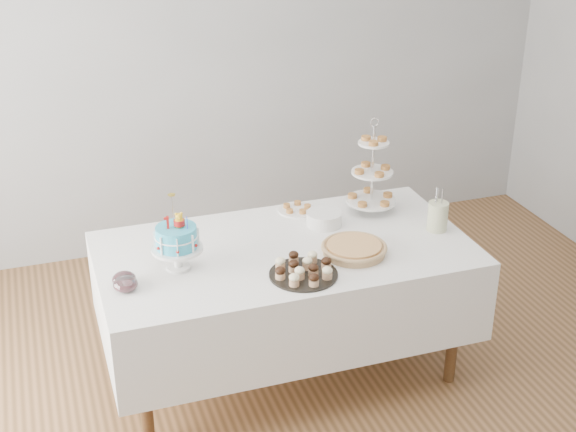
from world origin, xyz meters
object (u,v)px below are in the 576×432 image
object	(u,v)px
plate_stack	(324,219)
pastry_plate	(297,209)
pie	(354,248)
utensil_pitcher	(438,215)
jam_bowl_a	(125,284)
jam_bowl_b	(124,279)
birthday_cake	(177,249)
table	(285,286)
tiered_stand	(372,173)
cupcake_tray	(304,269)

from	to	relation	value
plate_stack	pastry_plate	size ratio (longest dim) A/B	0.91
pie	utensil_pitcher	world-z (taller)	utensil_pitcher
jam_bowl_a	jam_bowl_b	world-z (taller)	jam_bowl_a
birthday_cake	utensil_pitcher	world-z (taller)	birthday_cake
jam_bowl_b	pie	bearing A→B (deg)	-2.90
pastry_plate	pie	bearing A→B (deg)	-79.58
table	pastry_plate	world-z (taller)	pastry_plate
pie	plate_stack	world-z (taller)	plate_stack
tiered_stand	utensil_pitcher	distance (m)	0.44
plate_stack	jam_bowl_b	size ratio (longest dim) A/B	1.71
table	plate_stack	size ratio (longest dim) A/B	9.95
pie	jam_bowl_b	world-z (taller)	jam_bowl_b
table	cupcake_tray	xyz separation A→B (m)	(-0.01, -0.30, 0.26)
table	utensil_pitcher	bearing A→B (deg)	-4.54
jam_bowl_a	jam_bowl_b	size ratio (longest dim) A/B	1.03
plate_stack	jam_bowl_b	distance (m)	1.17
birthday_cake	jam_bowl_a	world-z (taller)	birthday_cake
jam_bowl_a	cupcake_tray	bearing A→B (deg)	-9.20
cupcake_tray	birthday_cake	bearing A→B (deg)	154.92
pie	table	bearing A→B (deg)	150.38
jam_bowl_b	birthday_cake	bearing A→B (deg)	15.38
birthday_cake	cupcake_tray	bearing A→B (deg)	-15.76
tiered_stand	utensil_pitcher	xyz separation A→B (m)	(0.24, -0.34, -0.14)
cupcake_tray	utensil_pitcher	size ratio (longest dim) A/B	1.38
birthday_cake	utensil_pitcher	distance (m)	1.41
cupcake_tray	utensil_pitcher	distance (m)	0.88
pastry_plate	jam_bowl_b	bearing A→B (deg)	-153.59
utensil_pitcher	table	bearing A→B (deg)	170.56
tiered_stand	jam_bowl_a	size ratio (longest dim) A/B	4.74
pie	utensil_pitcher	xyz separation A→B (m)	(0.53, 0.11, 0.06)
birthday_cake	jam_bowl_a	distance (m)	0.31
jam_bowl_a	jam_bowl_b	distance (m)	0.05
table	pastry_plate	xyz separation A→B (m)	(0.20, 0.40, 0.24)
table	birthday_cake	distance (m)	0.66
cupcake_tray	tiered_stand	xyz separation A→B (m)	(0.61, 0.58, 0.19)
cupcake_tray	pastry_plate	world-z (taller)	cupcake_tray
tiered_stand	table	bearing A→B (deg)	-155.51
jam_bowl_b	pastry_plate	bearing A→B (deg)	26.41
tiered_stand	jam_bowl_b	bearing A→B (deg)	-164.75
table	plate_stack	xyz separation A→B (m)	(0.29, 0.18, 0.26)
birthday_cake	jam_bowl_a	xyz separation A→B (m)	(-0.28, -0.13, -0.07)
cupcake_tray	pie	xyz separation A→B (m)	(0.32, 0.13, -0.01)
cupcake_tray	table	bearing A→B (deg)	88.69
cupcake_tray	tiered_stand	bearing A→B (deg)	43.48
cupcake_tray	pastry_plate	distance (m)	0.74
jam_bowl_a	utensil_pitcher	bearing A→B (deg)	3.49
birthday_cake	cupcake_tray	size ratio (longest dim) A/B	1.16
birthday_cake	jam_bowl_b	distance (m)	0.29
pie	birthday_cake	bearing A→B (deg)	171.32
cupcake_tray	plate_stack	bearing A→B (deg)	59.02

